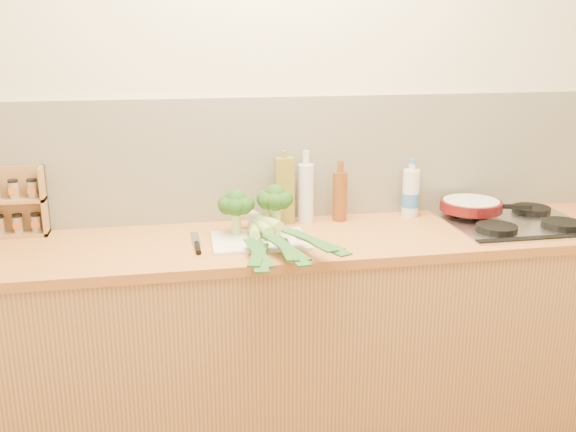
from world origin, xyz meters
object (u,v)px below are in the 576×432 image
gas_hob (515,221)px  chopping_board (260,240)px  skillet (472,205)px  spice_rack (16,206)px  chefs_knife (197,246)px

gas_hob → chopping_board: bearing=-178.4°
skillet → spice_rack: spice_rack is taller
chefs_knife → skillet: size_ratio=0.73×
spice_rack → chefs_knife: bearing=-23.1°
gas_hob → chefs_knife: gas_hob is taller
skillet → chopping_board: bearing=-155.0°
gas_hob → chopping_board: 1.13m
skillet → spice_rack: (-1.94, 0.13, 0.06)m
gas_hob → skillet: (-0.15, 0.12, 0.05)m
gas_hob → spice_rack: size_ratio=2.04×
chopping_board → skillet: skillet is taller
chefs_knife → spice_rack: size_ratio=1.01×
gas_hob → skillet: size_ratio=1.47×
gas_hob → chopping_board: (-1.13, -0.03, -0.01)m
gas_hob → skillet: skillet is taller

